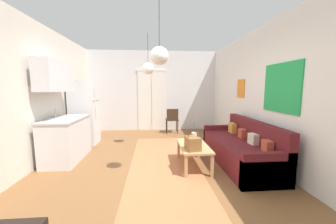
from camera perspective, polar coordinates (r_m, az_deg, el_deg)
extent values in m
cube|color=brown|center=(3.57, -4.04, -18.70)|extent=(5.05, 7.73, 0.10)
cube|color=silver|center=(6.83, -4.46, 6.30)|extent=(4.65, 0.10, 2.79)
cube|color=white|center=(6.79, -7.04, 3.29)|extent=(0.47, 0.02, 2.09)
cube|color=white|center=(6.78, -2.92, 3.34)|extent=(0.47, 0.02, 2.09)
cube|color=white|center=(6.79, -5.08, 12.40)|extent=(1.03, 0.03, 0.06)
cube|color=white|center=(3.95, 31.06, 4.52)|extent=(0.10, 7.33, 2.79)
cube|color=green|center=(3.87, 30.87, 6.24)|extent=(0.02, 0.94, 0.86)
cube|color=orange|center=(5.19, 21.06, 6.59)|extent=(0.02, 0.37, 0.46)
cube|color=silver|center=(3.93, -39.78, 3.86)|extent=(0.10, 7.33, 2.79)
cube|color=blue|center=(4.57, -33.75, 9.14)|extent=(0.02, 0.32, 0.40)
cube|color=#B26B42|center=(3.97, -1.25, -15.07)|extent=(1.32, 3.68, 0.01)
cube|color=#5B191E|center=(4.16, 20.15, -11.20)|extent=(0.83, 2.14, 0.45)
cube|color=#5B191E|center=(4.25, 24.47, -8.14)|extent=(0.15, 2.14, 0.86)
cube|color=#5B191E|center=(3.31, 27.78, -15.39)|extent=(0.83, 0.11, 0.57)
cube|color=#5B191E|center=(5.04, 15.35, -7.06)|extent=(0.83, 0.11, 0.57)
cube|color=#B74C33|center=(3.60, 27.70, -9.11)|extent=(0.14, 0.20, 0.20)
cube|color=beige|center=(3.97, 24.26, -7.40)|extent=(0.13, 0.21, 0.20)
cube|color=#B74C33|center=(4.36, 21.41, -6.04)|extent=(0.14, 0.19, 0.20)
cube|color=gold|center=(4.77, 18.79, -4.55)|extent=(0.13, 0.23, 0.23)
cube|color=tan|center=(3.73, 7.68, -10.02)|extent=(0.53, 1.00, 0.04)
cube|color=tan|center=(3.34, 5.44, -16.02)|extent=(0.05, 0.05, 0.39)
cube|color=tan|center=(3.44, 13.10, -15.45)|extent=(0.05, 0.05, 0.39)
cube|color=tan|center=(4.19, 3.21, -11.05)|extent=(0.05, 0.05, 0.39)
cube|color=tan|center=(4.28, 9.29, -10.77)|extent=(0.05, 0.05, 0.39)
cylinder|color=beige|center=(3.86, 7.90, -7.59)|extent=(0.11, 0.11, 0.21)
cylinder|color=#477F42|center=(3.81, 7.95, -4.49)|extent=(0.01, 0.01, 0.22)
cube|color=brown|center=(3.41, 7.45, -9.35)|extent=(0.27, 0.31, 0.23)
torus|color=#512319|center=(3.38, 7.49, -7.14)|extent=(0.18, 0.01, 0.18)
cube|color=white|center=(5.56, -23.77, -0.18)|extent=(0.63, 0.62, 1.70)
cube|color=#4C4C51|center=(5.43, -20.75, 3.22)|extent=(0.01, 0.59, 0.01)
cylinder|color=#B7BABF|center=(5.26, -21.19, 5.30)|extent=(0.02, 0.02, 0.24)
cylinder|color=#B7BABF|center=(5.30, -20.94, -0.21)|extent=(0.02, 0.02, 0.37)
cube|color=silver|center=(4.56, -28.13, -7.35)|extent=(0.60, 1.19, 0.86)
cube|color=#B7BABF|center=(4.48, -28.47, -1.84)|extent=(0.63, 1.22, 0.03)
cube|color=#999BA0|center=(4.58, -27.91, -2.19)|extent=(0.36, 0.40, 0.10)
cylinder|color=#B7BABF|center=(4.66, -30.72, -0.23)|extent=(0.02, 0.02, 0.20)
cube|color=silver|center=(4.49, -30.79, 9.23)|extent=(0.32, 1.07, 0.62)
cylinder|color=#382619|center=(6.63, 2.57, -3.95)|extent=(0.03, 0.03, 0.44)
cylinder|color=#382619|center=(6.60, -0.54, -4.00)|extent=(0.03, 0.03, 0.44)
cylinder|color=#382619|center=(6.30, 2.96, -4.55)|extent=(0.03, 0.03, 0.44)
cylinder|color=#382619|center=(6.26, -0.32, -4.61)|extent=(0.03, 0.03, 0.44)
cube|color=#382619|center=(6.40, 1.17, -2.27)|extent=(0.42, 0.40, 0.04)
cube|color=#382619|center=(6.20, 1.35, -0.78)|extent=(0.38, 0.03, 0.37)
cylinder|color=black|center=(3.11, -2.68, 25.04)|extent=(0.01, 0.01, 0.65)
sphere|color=white|center=(3.00, -2.62, 16.52)|extent=(0.28, 0.28, 0.28)
cylinder|color=black|center=(4.79, -6.10, 18.58)|extent=(0.01, 0.01, 0.67)
sphere|color=white|center=(4.72, -6.02, 12.89)|extent=(0.28, 0.28, 0.28)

